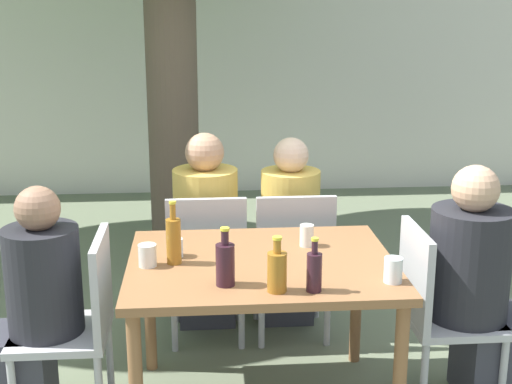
{
  "coord_description": "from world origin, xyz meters",
  "views": [
    {
      "loc": [
        -0.27,
        -3.1,
        1.93
      ],
      "look_at": [
        0.0,
        0.3,
        1.01
      ],
      "focal_mm": 50.0,
      "sensor_mm": 36.0,
      "label": 1
    }
  ],
  "objects_px": {
    "patio_chair_0": "(79,318)",
    "person_seated_0": "(27,319)",
    "patio_chair_2": "(207,260)",
    "wine_bottle_1": "(225,263)",
    "patio_chair_3": "(293,257)",
    "patio_chair_1": "(436,306)",
    "drinking_glass_2": "(175,248)",
    "amber_bottle_3": "(174,240)",
    "dining_table_front": "(261,278)",
    "person_seated_3": "(288,241)",
    "amber_bottle_2": "(277,270)",
    "wine_bottle_0": "(314,271)",
    "drinking_glass_1": "(147,255)",
    "person_seated_2": "(206,240)",
    "drinking_glass_0": "(307,235)",
    "person_seated_1": "(483,297)",
    "drinking_glass_3": "(393,270)"
  },
  "relations": [
    {
      "from": "wine_bottle_0",
      "to": "amber_bottle_3",
      "type": "relative_size",
      "value": 0.79
    },
    {
      "from": "person_seated_3",
      "to": "amber_bottle_3",
      "type": "bearing_deg",
      "value": 55.95
    },
    {
      "from": "person_seated_0",
      "to": "person_seated_3",
      "type": "xyz_separation_m",
      "value": [
        1.33,
        0.96,
        0.02
      ]
    },
    {
      "from": "person_seated_1",
      "to": "wine_bottle_0",
      "type": "height_order",
      "value": "person_seated_1"
    },
    {
      "from": "patio_chair_2",
      "to": "amber_bottle_3",
      "type": "relative_size",
      "value": 3.03
    },
    {
      "from": "patio_chair_1",
      "to": "person_seated_1",
      "type": "relative_size",
      "value": 0.75
    },
    {
      "from": "patio_chair_2",
      "to": "wine_bottle_1",
      "type": "xyz_separation_m",
      "value": [
        0.07,
        -1.0,
        0.35
      ]
    },
    {
      "from": "patio_chair_3",
      "to": "person_seated_1",
      "type": "relative_size",
      "value": 0.75
    },
    {
      "from": "patio_chair_0",
      "to": "patio_chair_3",
      "type": "distance_m",
      "value": 1.31
    },
    {
      "from": "patio_chair_1",
      "to": "person_seated_0",
      "type": "relative_size",
      "value": 0.79
    },
    {
      "from": "patio_chair_3",
      "to": "drinking_glass_0",
      "type": "height_order",
      "value": "patio_chair_3"
    },
    {
      "from": "patio_chair_0",
      "to": "person_seated_3",
      "type": "xyz_separation_m",
      "value": [
        1.1,
        0.96,
        0.02
      ]
    },
    {
      "from": "amber_bottle_3",
      "to": "patio_chair_1",
      "type": "bearing_deg",
      "value": 0.18
    },
    {
      "from": "patio_chair_0",
      "to": "amber_bottle_3",
      "type": "distance_m",
      "value": 0.58
    },
    {
      "from": "person_seated_2",
      "to": "person_seated_1",
      "type": "bearing_deg",
      "value": 144.38
    },
    {
      "from": "drinking_glass_1",
      "to": "wine_bottle_1",
      "type": "bearing_deg",
      "value": -36.16
    },
    {
      "from": "person_seated_0",
      "to": "amber_bottle_3",
      "type": "relative_size",
      "value": 3.85
    },
    {
      "from": "person_seated_2",
      "to": "wine_bottle_1",
      "type": "distance_m",
      "value": 1.27
    },
    {
      "from": "wine_bottle_0",
      "to": "drinking_glass_2",
      "type": "distance_m",
      "value": 0.75
    },
    {
      "from": "person_seated_2",
      "to": "amber_bottle_2",
      "type": "height_order",
      "value": "person_seated_2"
    },
    {
      "from": "person_seated_2",
      "to": "amber_bottle_2",
      "type": "bearing_deg",
      "value": 102.1
    },
    {
      "from": "patio_chair_3",
      "to": "amber_bottle_2",
      "type": "height_order",
      "value": "amber_bottle_2"
    },
    {
      "from": "patio_chair_3",
      "to": "amber_bottle_2",
      "type": "distance_m",
      "value": 1.16
    },
    {
      "from": "patio_chair_0",
      "to": "amber_bottle_3",
      "type": "bearing_deg",
      "value": 89.51
    },
    {
      "from": "person_seated_2",
      "to": "wine_bottle_0",
      "type": "distance_m",
      "value": 1.42
    },
    {
      "from": "patio_chair_3",
      "to": "person_seated_2",
      "type": "xyz_separation_m",
      "value": [
        -0.49,
        0.23,
        0.04
      ]
    },
    {
      "from": "person_seated_2",
      "to": "drinking_glass_2",
      "type": "xyz_separation_m",
      "value": [
        -0.15,
        -0.86,
        0.26
      ]
    },
    {
      "from": "wine_bottle_0",
      "to": "drinking_glass_3",
      "type": "distance_m",
      "value": 0.36
    },
    {
      "from": "amber_bottle_3",
      "to": "drinking_glass_0",
      "type": "bearing_deg",
      "value": 16.7
    },
    {
      "from": "patio_chair_3",
      "to": "person_seated_1",
      "type": "height_order",
      "value": "person_seated_1"
    },
    {
      "from": "dining_table_front",
      "to": "patio_chair_3",
      "type": "relative_size",
      "value": 1.37
    },
    {
      "from": "patio_chair_3",
      "to": "patio_chair_1",
      "type": "bearing_deg",
      "value": 129.92
    },
    {
      "from": "patio_chair_2",
      "to": "person_seated_1",
      "type": "distance_m",
      "value": 1.51
    },
    {
      "from": "patio_chair_1",
      "to": "person_seated_1",
      "type": "distance_m",
      "value": 0.23
    },
    {
      "from": "patio_chair_3",
      "to": "amber_bottle_3",
      "type": "distance_m",
      "value": 1.04
    },
    {
      "from": "drinking_glass_0",
      "to": "drinking_glass_2",
      "type": "height_order",
      "value": "drinking_glass_0"
    },
    {
      "from": "amber_bottle_2",
      "to": "drinking_glass_1",
      "type": "xyz_separation_m",
      "value": [
        -0.55,
        0.34,
        -0.04
      ]
    },
    {
      "from": "patio_chair_0",
      "to": "amber_bottle_2",
      "type": "bearing_deg",
      "value": 67.73
    },
    {
      "from": "patio_chair_1",
      "to": "person_seated_3",
      "type": "distance_m",
      "value": 1.13
    },
    {
      "from": "drinking_glass_2",
      "to": "drinking_glass_0",
      "type": "bearing_deg",
      "value": 8.84
    },
    {
      "from": "patio_chair_1",
      "to": "drinking_glass_1",
      "type": "distance_m",
      "value": 1.4
    },
    {
      "from": "dining_table_front",
      "to": "person_seated_2",
      "type": "bearing_deg",
      "value": 104.58
    },
    {
      "from": "wine_bottle_0",
      "to": "patio_chair_1",
      "type": "bearing_deg",
      "value": 29.33
    },
    {
      "from": "amber_bottle_2",
      "to": "amber_bottle_3",
      "type": "bearing_deg",
      "value": 140.56
    },
    {
      "from": "patio_chair_2",
      "to": "dining_table_front",
      "type": "bearing_deg",
      "value": 108.93
    },
    {
      "from": "patio_chair_0",
      "to": "person_seated_0",
      "type": "xyz_separation_m",
      "value": [
        -0.24,
        -0.0,
        -0.0
      ]
    },
    {
      "from": "patio_chair_3",
      "to": "amber_bottle_3",
      "type": "relative_size",
      "value": 3.03
    },
    {
      "from": "dining_table_front",
      "to": "person_seated_3",
      "type": "distance_m",
      "value": 1.0
    },
    {
      "from": "person_seated_3",
      "to": "amber_bottle_3",
      "type": "xyz_separation_m",
      "value": [
        -0.65,
        -0.96,
        0.35
      ]
    },
    {
      "from": "drinking_glass_2",
      "to": "amber_bottle_3",
      "type": "bearing_deg",
      "value": -91.89
    }
  ]
}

